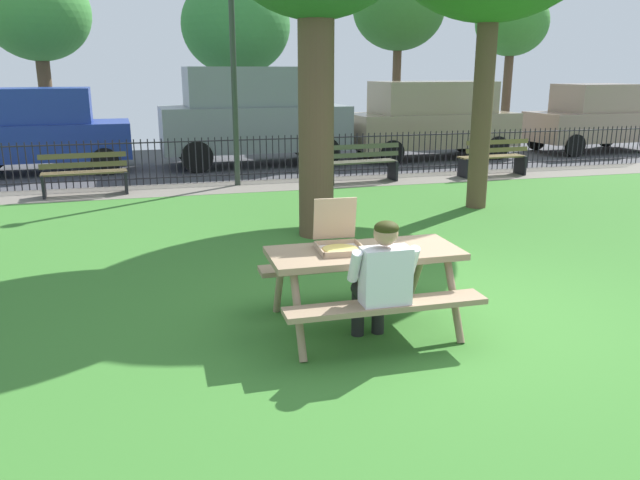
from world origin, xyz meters
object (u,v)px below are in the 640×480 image
object	(u,v)px
far_tree_center	(236,26)
parked_car_left	(44,130)
parked_car_center	(255,114)
parked_car_right	(432,118)
pizza_box_open	(339,240)
park_bench_right	(493,158)
parked_car_far_right	(595,117)
pizza_slice_on_table	(393,246)
far_tree_midleft	(37,14)
park_bench_center	(362,163)
lamp_post_walkway	(233,48)
far_tree_right	(512,24)
far_tree_midright	(399,9)
adult_at_table	(381,278)
park_bench_left	(85,174)
picnic_table_foreground	(364,268)

from	to	relation	value
far_tree_center	parked_car_left	bearing A→B (deg)	-139.32
parked_car_center	parked_car_right	distance (m)	4.92
pizza_box_open	parked_car_left	bearing A→B (deg)	110.93
park_bench_right	far_tree_center	world-z (taller)	far_tree_center
parked_car_center	parked_car_far_right	distance (m)	10.19
pizza_slice_on_table	parked_car_left	xyz separation A→B (m)	(-4.61, 10.74, 0.23)
far_tree_midleft	park_bench_center	bearing A→B (deg)	-46.30
pizza_box_open	park_bench_center	size ratio (longest dim) A/B	0.29
pizza_slice_on_table	lamp_post_walkway	size ratio (longest dim) A/B	0.06
pizza_slice_on_table	far_tree_right	size ratio (longest dim) A/B	0.06
far_tree_midright	pizza_box_open	bearing A→B (deg)	-113.44
adult_at_table	parked_car_left	bearing A→B (deg)	110.88
park_bench_center	pizza_slice_on_table	bearing A→B (deg)	-106.61
far_tree_center	parked_car_right	bearing A→B (deg)	-43.70
park_bench_left	far_tree_midleft	size ratio (longest dim) A/B	0.31
park_bench_center	parked_car_left	bearing A→B (deg)	154.93
park_bench_center	parked_car_far_right	bearing A→B (deg)	21.00
adult_at_table	park_bench_center	bearing A→B (deg)	72.40
parked_car_right	far_tree_right	xyz separation A→B (m)	(4.99, 4.50, 2.83)
far_tree_center	far_tree_midright	xyz separation A→B (m)	(5.43, -0.00, 0.64)
far_tree_midright	park_bench_right	bearing A→B (deg)	-94.61
adult_at_table	parked_car_far_right	size ratio (longest dim) A/B	0.30
pizza_slice_on_table	parked_car_far_right	xyz separation A→B (m)	(10.60, 10.74, 0.23)
parked_car_center	adult_at_table	bearing A→B (deg)	-93.71
park_bench_right	parked_car_right	world-z (taller)	parked_car_right
adult_at_table	far_tree_center	size ratio (longest dim) A/B	0.23
adult_at_table	parked_car_center	size ratio (longest dim) A/B	0.25
parked_car_left	picnic_table_foreground	bearing A→B (deg)	-68.16
parked_car_center	parked_car_far_right	world-z (taller)	parked_car_center
pizza_box_open	lamp_post_walkway	bearing A→B (deg)	89.41
park_bench_center	far_tree_midright	bearing A→B (deg)	63.68
park_bench_left	park_bench_center	xyz separation A→B (m)	(5.72, 0.00, 0.00)
pizza_slice_on_table	parked_car_right	world-z (taller)	parked_car_right
parked_car_left	parked_car_far_right	xyz separation A→B (m)	(15.22, 0.00, 0.00)
parked_car_center	far_tree_midleft	world-z (taller)	far_tree_midleft
picnic_table_foreground	park_bench_left	size ratio (longest dim) A/B	1.11
pizza_box_open	far_tree_midleft	xyz separation A→B (m)	(-4.60, 15.19, 3.07)
park_bench_center	parked_car_left	xyz separation A→B (m)	(-6.86, 3.21, 0.59)
far_tree_center	far_tree_right	distance (m)	9.70
pizza_slice_on_table	parked_car_right	xyz separation A→B (m)	(5.34, 10.74, 0.32)
park_bench_right	parked_car_far_right	world-z (taller)	parked_car_far_right
parked_car_far_right	far_tree_center	world-z (taller)	far_tree_center
park_bench_right	parked_car_center	world-z (taller)	parked_car_center
far_tree_midleft	lamp_post_walkway	bearing A→B (deg)	-57.58
park_bench_right	parked_car_left	xyz separation A→B (m)	(-10.05, 3.21, 0.59)
picnic_table_foreground	parked_car_left	world-z (taller)	parked_car_left
picnic_table_foreground	pizza_slice_on_table	world-z (taller)	pizza_slice_on_table
pizza_slice_on_table	far_tree_midleft	xyz separation A→B (m)	(-5.12, 15.24, 3.15)
picnic_table_foreground	parked_car_far_right	bearing A→B (deg)	44.65
lamp_post_walkway	parked_car_right	world-z (taller)	lamp_post_walkway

